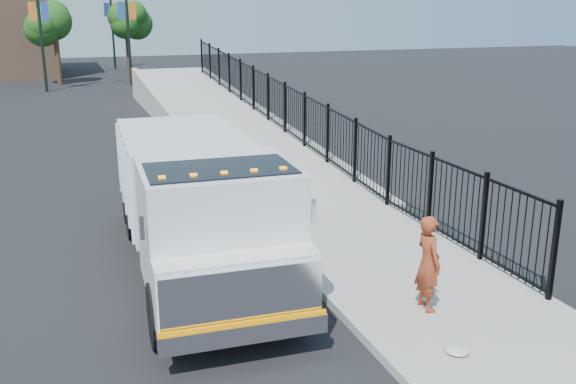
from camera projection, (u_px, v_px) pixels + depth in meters
name	position (u px, v px, depth m)	size (l,w,h in m)	color
ground	(320.00, 289.00, 12.07)	(120.00, 120.00, 0.00)	black
sidewalk	(470.00, 317.00, 10.88)	(3.55, 12.00, 0.12)	#9E998E
curb	(369.00, 335.00, 10.24)	(0.30, 12.00, 0.16)	#ADAAA3
ramp	(222.00, 131.00, 27.22)	(3.95, 24.00, 1.70)	#9E998E
iron_fence	(285.00, 124.00, 23.81)	(0.10, 28.00, 1.80)	black
truck	(198.00, 198.00, 12.48)	(2.89, 8.02, 2.71)	black
worker	(428.00, 263.00, 10.83)	(0.61, 0.40, 1.67)	#97371C
debris	(457.00, 350.00, 9.62)	(0.38, 0.38, 0.09)	silver
light_pole_0	(45.00, 19.00, 38.63)	(3.77, 0.22, 8.00)	black
light_pole_1	(122.00, 18.00, 41.65)	(3.78, 0.22, 8.00)	black
light_pole_2	(55.00, 16.00, 46.87)	(3.77, 0.22, 8.00)	black
light_pole_3	(108.00, 15.00, 52.78)	(3.78, 0.22, 8.00)	black
tree_0	(54.00, 24.00, 41.89)	(2.56, 2.56, 5.28)	#382314
tree_1	(126.00, 23.00, 47.25)	(2.17, 2.17, 5.09)	#382314
tree_2	(42.00, 20.00, 52.47)	(2.71, 2.71, 5.36)	#382314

